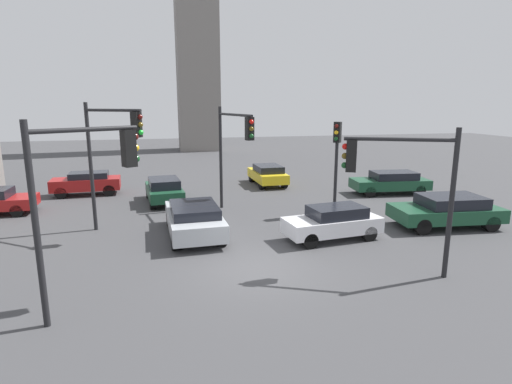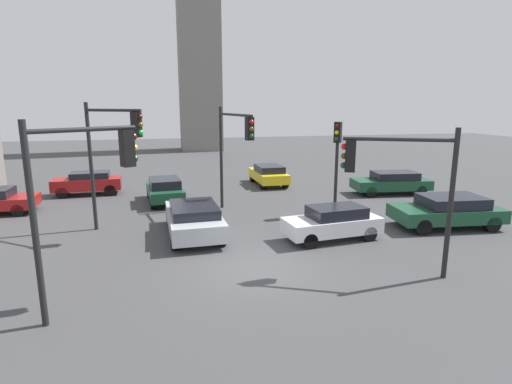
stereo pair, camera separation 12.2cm
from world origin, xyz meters
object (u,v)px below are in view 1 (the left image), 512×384
car_6 (333,222)px  traffic_light_3 (112,143)px  traffic_light_2 (399,173)px  car_1 (447,210)px  car_4 (194,218)px  car_5 (391,182)px  car_2 (268,174)px  car_3 (164,190)px  traffic_light_4 (337,150)px  traffic_light_1 (234,140)px  traffic_light_0 (85,179)px  car_0 (87,183)px

car_6 → traffic_light_3: bearing=-24.9°
traffic_light_2 → car_6: traffic_light_2 is taller
car_1 → car_4: (-11.21, 1.31, -0.02)m
traffic_light_3 → car_5: (15.63, 4.42, -3.12)m
traffic_light_2 → car_4: 8.51m
car_4 → car_2: bearing=-32.4°
car_3 → car_2: bearing=-67.6°
traffic_light_4 → car_1: (4.04, -3.19, -2.46)m
traffic_light_3 → car_4: bearing=17.6°
traffic_light_3 → car_4: size_ratio=1.15×
traffic_light_3 → car_3: traffic_light_3 is taller
car_3 → traffic_light_1: bearing=-142.9°
car_4 → car_5: car_4 is taller
car_3 → car_5: (13.61, -0.79, -0.01)m
traffic_light_0 → car_1: bearing=-12.7°
traffic_light_0 → traffic_light_1: 9.97m
car_2 → car_4: (-5.81, -9.93, 0.01)m
traffic_light_3 → traffic_light_4: bearing=40.8°
traffic_light_1 → car_4: bearing=-51.3°
traffic_light_3 → car_1: bearing=26.9°
traffic_light_4 → car_2: size_ratio=1.13×
traffic_light_3 → traffic_light_1: bearing=52.6°
car_3 → car_5: car_3 is taller
car_5 → car_6: bearing=52.4°
traffic_light_1 → traffic_light_4: size_ratio=1.16×
traffic_light_2 → traffic_light_4: 7.41m
traffic_light_0 → car_6: (8.63, 4.00, -2.87)m
car_4 → traffic_light_4: bearing=-77.4°
traffic_light_2 → car_4: bearing=-17.8°
traffic_light_3 → car_5: traffic_light_3 is taller
car_3 → car_5: 13.63m
traffic_light_0 → car_0: 15.64m
traffic_light_1 → car_2: (3.62, 7.30, -3.02)m
car_4 → traffic_light_0: bearing=149.5°
traffic_light_2 → car_0: size_ratio=1.20×
car_1 → car_3: size_ratio=1.19×
traffic_light_4 → car_4: (-7.17, -1.87, -2.48)m
car_2 → car_5: (6.66, -4.44, 0.00)m
traffic_light_4 → car_2: bearing=-129.5°
traffic_light_4 → car_3: (-8.31, 4.40, -2.48)m
car_5 → car_6: size_ratio=1.17×
traffic_light_0 → car_4: bearing=31.6°
car_5 → car_6: 10.08m
traffic_light_4 → traffic_light_0: bearing=-12.4°
traffic_light_0 → traffic_light_3: (-0.03, 6.87, 0.26)m
traffic_light_0 → traffic_light_2: bearing=-27.8°
traffic_light_4 → car_2: traffic_light_4 is taller
car_6 → car_4: bearing=-24.7°
traffic_light_4 → car_1: size_ratio=0.94×
traffic_light_4 → car_6: size_ratio=1.12×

